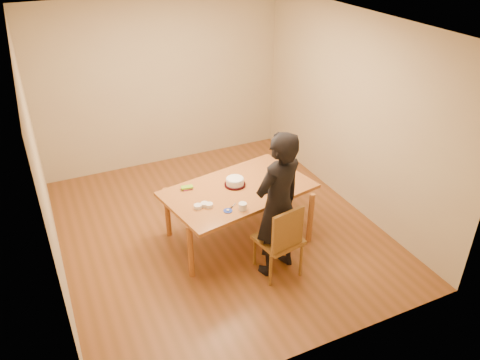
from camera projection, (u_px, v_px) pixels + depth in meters
name	position (u px, v px, depth m)	size (l,w,h in m)	color
room_shell	(205.00, 127.00, 5.93)	(4.00, 4.50, 2.70)	brown
dining_table	(238.00, 190.00, 5.80)	(1.79, 1.06, 0.04)	brown
dining_chair	(278.00, 240.00, 5.38)	(0.47, 0.47, 0.04)	brown
cake_plate	(235.00, 185.00, 5.85)	(0.27, 0.27, 0.02)	#B30B2D
cake	(235.00, 181.00, 5.82)	(0.22, 0.22, 0.07)	white
frosting_dome	(235.00, 178.00, 5.80)	(0.22, 0.22, 0.03)	white
frosting_tub	(243.00, 206.00, 5.36)	(0.09, 0.09, 0.08)	white
frosting_lid	(228.00, 211.00, 5.35)	(0.10, 0.10, 0.01)	#172D99
frosting_dollop	(228.00, 210.00, 5.34)	(0.04, 0.04, 0.02)	white
ramekin_green	(209.00, 205.00, 5.42)	(0.09, 0.09, 0.04)	white
ramekin_yellow	(198.00, 207.00, 5.39)	(0.09, 0.09, 0.04)	white
ramekin_multi	(205.00, 204.00, 5.43)	(0.09, 0.09, 0.04)	white
candy_box_pink	(188.00, 189.00, 5.76)	(0.11, 0.06, 0.02)	#D43174
candy_box_green	(187.00, 187.00, 5.76)	(0.14, 0.07, 0.02)	#309A1C
spatula	(229.00, 210.00, 5.37)	(0.15, 0.01, 0.01)	black
person	(278.00, 205.00, 5.20)	(0.65, 0.43, 1.78)	black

